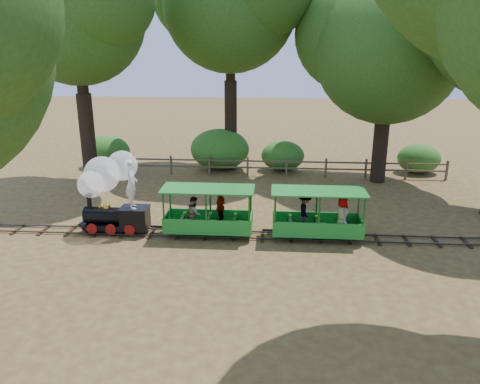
# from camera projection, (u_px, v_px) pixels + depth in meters

# --- Properties ---
(ground) EXTENTS (90.00, 90.00, 0.00)m
(ground) POSITION_uv_depth(u_px,v_px,m) (262.00, 237.00, 16.56)
(ground) COLOR olive
(ground) RESTS_ON ground
(track) EXTENTS (22.00, 1.00, 0.10)m
(track) POSITION_uv_depth(u_px,v_px,m) (262.00, 235.00, 16.54)
(track) COLOR #3F3D3A
(track) RESTS_ON ground
(locomotive) EXTENTS (2.67, 1.26, 3.07)m
(locomotive) POSITION_uv_depth(u_px,v_px,m) (110.00, 187.00, 16.48)
(locomotive) COLOR black
(locomotive) RESTS_ON ground
(carriage_front) EXTENTS (3.22, 1.40, 1.67)m
(carriage_front) POSITION_uv_depth(u_px,v_px,m) (208.00, 215.00, 16.48)
(carriage_front) COLOR #1E892A
(carriage_front) RESTS_ON track
(carriage_rear) EXTENTS (3.22, 1.35, 1.67)m
(carriage_rear) POSITION_uv_depth(u_px,v_px,m) (319.00, 217.00, 16.21)
(carriage_rear) COLOR #1E892A
(carriage_rear) RESTS_ON track
(oak_nw) EXTENTS (7.66, 6.74, 10.82)m
(oak_nw) POSITION_uv_depth(u_px,v_px,m) (75.00, 8.00, 20.51)
(oak_nw) COLOR #2D2116
(oak_nw) RESTS_ON ground
(oak_ne) EXTENTS (8.59, 7.56, 9.75)m
(oak_ne) POSITION_uv_depth(u_px,v_px,m) (389.00, 41.00, 21.38)
(oak_ne) COLOR #2D2116
(oak_ne) RESTS_ON ground
(fence) EXTENTS (18.10, 0.10, 1.00)m
(fence) POSITION_uv_depth(u_px,v_px,m) (267.00, 165.00, 23.99)
(fence) COLOR brown
(fence) RESTS_ON ground
(shrub_west) EXTENTS (2.55, 1.96, 1.76)m
(shrub_west) POSITION_uv_depth(u_px,v_px,m) (107.00, 151.00, 25.76)
(shrub_west) COLOR #2D6B1E
(shrub_west) RESTS_ON ground
(shrub_mid_w) EXTENTS (3.18, 2.45, 2.20)m
(shrub_mid_w) POSITION_uv_depth(u_px,v_px,m) (220.00, 149.00, 25.25)
(shrub_mid_w) COLOR #2D6B1E
(shrub_mid_w) RESTS_ON ground
(shrub_mid_e) EXTENTS (2.31, 1.78, 1.60)m
(shrub_mid_e) POSITION_uv_depth(u_px,v_px,m) (283.00, 156.00, 25.10)
(shrub_mid_e) COLOR #2D6B1E
(shrub_mid_e) RESTS_ON ground
(shrub_east) EXTENTS (2.25, 1.73, 1.55)m
(shrub_east) POSITION_uv_depth(u_px,v_px,m) (419.00, 158.00, 24.60)
(shrub_east) COLOR #2D6B1E
(shrub_east) RESTS_ON ground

